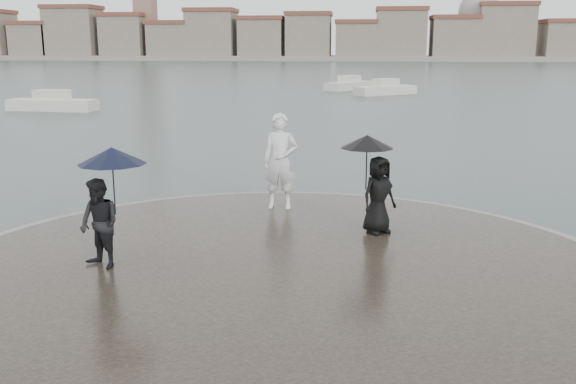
# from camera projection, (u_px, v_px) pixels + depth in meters

# --- Properties ---
(kerb_ring) EXTENTS (12.50, 12.50, 0.32)m
(kerb_ring) POSITION_uv_depth(u_px,v_px,m) (279.00, 286.00, 10.55)
(kerb_ring) COLOR gray
(kerb_ring) RESTS_ON ground
(quay_tip) EXTENTS (11.90, 11.90, 0.36)m
(quay_tip) POSITION_uv_depth(u_px,v_px,m) (279.00, 285.00, 10.54)
(quay_tip) COLOR #2D261E
(quay_tip) RESTS_ON ground
(statue) EXTENTS (0.82, 0.55, 2.18)m
(statue) POSITION_uv_depth(u_px,v_px,m) (280.00, 161.00, 14.54)
(statue) COLOR white
(statue) RESTS_ON quay_tip
(visitor_left) EXTENTS (1.28, 1.13, 2.04)m
(visitor_left) POSITION_uv_depth(u_px,v_px,m) (104.00, 200.00, 10.62)
(visitor_left) COLOR black
(visitor_left) RESTS_ON quay_tip
(visitor_right) EXTENTS (1.23, 1.06, 1.95)m
(visitor_right) POSITION_uv_depth(u_px,v_px,m) (375.00, 177.00, 12.63)
(visitor_right) COLOR black
(visitor_right) RESTS_ON quay_tip
(far_skyline) EXTENTS (260.00, 20.00, 37.00)m
(far_skyline) POSITION_uv_depth(u_px,v_px,m) (331.00, 38.00, 162.25)
(far_skyline) COLOR gray
(far_skyline) RESTS_ON ground
(boats) EXTENTS (26.59, 24.71, 1.50)m
(boats) POSITION_uv_depth(u_px,v_px,m) (283.00, 92.00, 50.37)
(boats) COLOR silver
(boats) RESTS_ON ground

